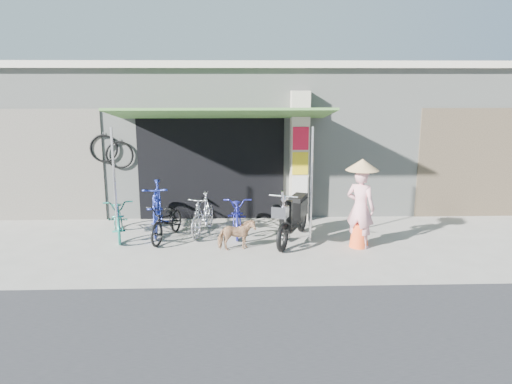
{
  "coord_description": "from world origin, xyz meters",
  "views": [
    {
      "loc": [
        -0.53,
        -8.95,
        3.28
      ],
      "look_at": [
        -0.2,
        1.0,
        1.0
      ],
      "focal_mm": 35.0,
      "sensor_mm": 36.0,
      "label": 1
    }
  ],
  "objects_px": {
    "bike_black": "(167,221)",
    "bike_silver": "(203,214)",
    "street_dog": "(236,235)",
    "moped": "(294,217)",
    "bike_teal": "(119,216)",
    "nun": "(361,204)",
    "bike_navy": "(238,213)",
    "bike_blue": "(157,207)"
  },
  "relations": [
    {
      "from": "moped",
      "to": "nun",
      "type": "relative_size",
      "value": 1.06
    },
    {
      "from": "bike_silver",
      "to": "moped",
      "type": "xyz_separation_m",
      "value": [
        1.89,
        -0.49,
        0.06
      ]
    },
    {
      "from": "bike_silver",
      "to": "nun",
      "type": "height_order",
      "value": "nun"
    },
    {
      "from": "bike_silver",
      "to": "street_dog",
      "type": "relative_size",
      "value": 2.07
    },
    {
      "from": "bike_navy",
      "to": "nun",
      "type": "height_order",
      "value": "nun"
    },
    {
      "from": "bike_blue",
      "to": "bike_black",
      "type": "height_order",
      "value": "bike_blue"
    },
    {
      "from": "bike_teal",
      "to": "bike_blue",
      "type": "distance_m",
      "value": 0.83
    },
    {
      "from": "street_dog",
      "to": "nun",
      "type": "height_order",
      "value": "nun"
    },
    {
      "from": "bike_black",
      "to": "nun",
      "type": "height_order",
      "value": "nun"
    },
    {
      "from": "bike_blue",
      "to": "bike_navy",
      "type": "relative_size",
      "value": 1.12
    },
    {
      "from": "bike_black",
      "to": "bike_navy",
      "type": "distance_m",
      "value": 1.51
    },
    {
      "from": "bike_black",
      "to": "bike_teal",
      "type": "bearing_deg",
      "value": -177.1
    },
    {
      "from": "bike_blue",
      "to": "street_dog",
      "type": "xyz_separation_m",
      "value": [
        1.72,
        -1.21,
        -0.25
      ]
    },
    {
      "from": "street_dog",
      "to": "nun",
      "type": "distance_m",
      "value": 2.5
    },
    {
      "from": "bike_teal",
      "to": "nun",
      "type": "height_order",
      "value": "nun"
    },
    {
      "from": "street_dog",
      "to": "bike_silver",
      "type": "bearing_deg",
      "value": 20.42
    },
    {
      "from": "bike_black",
      "to": "bike_silver",
      "type": "relative_size",
      "value": 1.01
    },
    {
      "from": "bike_black",
      "to": "bike_silver",
      "type": "bearing_deg",
      "value": 40.5
    },
    {
      "from": "street_dog",
      "to": "bike_black",
      "type": "bearing_deg",
      "value": 49.56
    },
    {
      "from": "bike_black",
      "to": "street_dog",
      "type": "bearing_deg",
      "value": -10.94
    },
    {
      "from": "bike_teal",
      "to": "street_dog",
      "type": "bearing_deg",
      "value": -34.94
    },
    {
      "from": "bike_black",
      "to": "nun",
      "type": "relative_size",
      "value": 0.85
    },
    {
      "from": "street_dog",
      "to": "moped",
      "type": "bearing_deg",
      "value": -79.15
    },
    {
      "from": "bike_silver",
      "to": "bike_blue",
      "type": "bearing_deg",
      "value": -176.18
    },
    {
      "from": "street_dog",
      "to": "bike_blue",
      "type": "bearing_deg",
      "value": 40.29
    },
    {
      "from": "bike_blue",
      "to": "bike_black",
      "type": "distance_m",
      "value": 0.61
    },
    {
      "from": "bike_black",
      "to": "bike_blue",
      "type": "bearing_deg",
      "value": 133.7
    },
    {
      "from": "bike_blue",
      "to": "bike_silver",
      "type": "height_order",
      "value": "bike_blue"
    },
    {
      "from": "moped",
      "to": "bike_black",
      "type": "bearing_deg",
      "value": -160.87
    },
    {
      "from": "bike_blue",
      "to": "moped",
      "type": "xyz_separation_m",
      "value": [
        2.89,
        -0.66,
        -0.04
      ]
    },
    {
      "from": "nun",
      "to": "bike_navy",
      "type": "bearing_deg",
      "value": 14.44
    },
    {
      "from": "bike_teal",
      "to": "bike_blue",
      "type": "relative_size",
      "value": 0.91
    },
    {
      "from": "bike_teal",
      "to": "bike_blue",
      "type": "height_order",
      "value": "bike_blue"
    },
    {
      "from": "moped",
      "to": "nun",
      "type": "xyz_separation_m",
      "value": [
        1.26,
        -0.44,
        0.37
      ]
    },
    {
      "from": "bike_silver",
      "to": "bike_navy",
      "type": "height_order",
      "value": "bike_silver"
    },
    {
      "from": "nun",
      "to": "bike_black",
      "type": "bearing_deg",
      "value": 28.18
    },
    {
      "from": "moped",
      "to": "bike_silver",
      "type": "bearing_deg",
      "value": -172.04
    },
    {
      "from": "bike_navy",
      "to": "bike_black",
      "type": "bearing_deg",
      "value": -164.78
    },
    {
      "from": "nun",
      "to": "moped",
      "type": "bearing_deg",
      "value": 17.49
    },
    {
      "from": "bike_teal",
      "to": "bike_silver",
      "type": "distance_m",
      "value": 1.76
    },
    {
      "from": "bike_black",
      "to": "bike_navy",
      "type": "bearing_deg",
      "value": 30.54
    },
    {
      "from": "bike_teal",
      "to": "bike_navy",
      "type": "height_order",
      "value": "bike_teal"
    }
  ]
}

